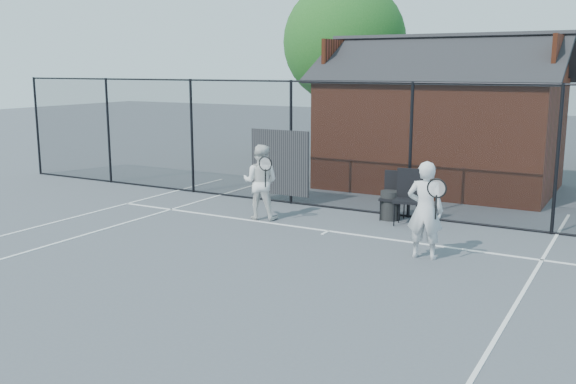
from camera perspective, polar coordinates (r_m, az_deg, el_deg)
The scene contains 10 objects.
ground at distance 10.63m, azimuth -3.50°, elevation -7.04°, with size 80.00×80.00×0.00m, color #4C5157.
court_lines at distance 9.61m, azimuth -7.83°, elevation -9.08°, with size 11.02×18.00×0.01m.
fence at distance 14.79m, azimuth 6.02°, elevation 3.79°, with size 22.04×3.00×3.00m.
clubhouse at distance 18.25m, azimuth 13.41°, elevation 5.42°, with size 6.50×4.36×4.19m.
tree_left at distance 24.16m, azimuth 5.04°, elevation 13.11°, with size 4.48×4.48×6.44m.
player_front at distance 11.34m, azimuth 12.09°, elevation -1.58°, with size 0.79×0.60×1.72m.
player_back at distance 14.05m, azimuth -2.46°, elevation 0.90°, with size 0.96×0.81×1.65m.
chair_left at distance 13.78m, azimuth 10.58°, elevation -0.54°, with size 0.55×0.57×1.15m, color black.
chair_right at distance 14.18m, azimuth 9.28°, elevation -0.40°, with size 0.50×0.52×1.04m, color black.
waste_bin at distance 14.23m, azimuth 9.08°, elevation -1.17°, with size 0.44×0.44×0.64m, color black.
Camera 1 is at (5.52, -8.47, 3.29)m, focal length 40.00 mm.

